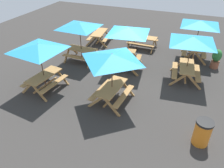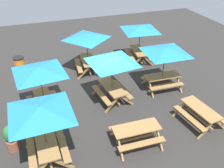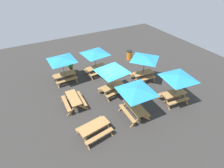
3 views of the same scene
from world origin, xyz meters
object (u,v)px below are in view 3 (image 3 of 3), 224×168
picnic_table_2 (178,79)px  picnic_table_4 (136,92)px  trash_bin_orange (129,55)px  picnic_table_1 (145,59)px  picnic_table_3 (94,128)px  potted_plant_0 (70,67)px  picnic_table_6 (62,61)px  picnic_table_5 (74,100)px  picnic_table_7 (95,54)px  picnic_table_0 (112,72)px

picnic_table_2 → picnic_table_4: same height
picnic_table_2 → trash_bin_orange: size_ratio=2.87×
picnic_table_1 → picnic_table_3: size_ratio=1.19×
picnic_table_3 → potted_plant_0: (-0.97, -7.48, 0.01)m
picnic_table_2 → picnic_table_1: bearing=-78.8°
picnic_table_3 → potted_plant_0: 7.54m
picnic_table_6 → trash_bin_orange: bearing=-175.7°
picnic_table_6 → potted_plant_0: bearing=-128.1°
picnic_table_5 → trash_bin_orange: trash_bin_orange is taller
picnic_table_2 → picnic_table_5: size_ratio=1.54×
potted_plant_0 → picnic_table_7: bearing=143.8°
trash_bin_orange → potted_plant_0: size_ratio=0.90×
picnic_table_0 → picnic_table_2: same height
picnic_table_1 → picnic_table_5: picnic_table_1 is taller
picnic_table_2 → picnic_table_4: 3.30m
picnic_table_5 → picnic_table_7: 4.60m
picnic_table_1 → picnic_table_6: same height
picnic_table_0 → picnic_table_3: (2.79, 2.95, -1.43)m
picnic_table_4 → picnic_table_5: bearing=-129.7°
trash_bin_orange → picnic_table_1: bearing=73.9°
picnic_table_3 → trash_bin_orange: trash_bin_orange is taller
picnic_table_3 → potted_plant_0: bearing=-104.8°
picnic_table_0 → picnic_table_7: (-0.08, -3.14, 0.00)m
picnic_table_5 → picnic_table_3: bearing=5.6°
picnic_table_1 → potted_plant_0: 6.66m
picnic_table_3 → picnic_table_7: 6.88m
picnic_table_7 → potted_plant_0: (1.90, -1.39, -1.41)m
picnic_table_0 → picnic_table_4: same height
picnic_table_0 → picnic_table_5: (3.01, -0.06, -1.43)m
picnic_table_0 → picnic_table_6: same height
picnic_table_4 → potted_plant_0: bearing=-162.9°
picnic_table_0 → picnic_table_7: same height
picnic_table_7 → trash_bin_orange: 4.55m
picnic_table_0 → picnic_table_6: size_ratio=0.99×
picnic_table_1 → picnic_table_6: size_ratio=0.83×
picnic_table_6 → potted_plant_0: picnic_table_6 is taller
picnic_table_3 → picnic_table_7: size_ratio=0.70×
picnic_table_6 → potted_plant_0: (-0.87, -1.20, -1.41)m
potted_plant_0 → picnic_table_3: bearing=82.6°
picnic_table_1 → picnic_table_6: 6.58m
picnic_table_2 → trash_bin_orange: bearing=-90.0°
picnic_table_2 → potted_plant_0: 9.24m
picnic_table_1 → picnic_table_5: (6.20, 0.31, -1.43)m
picnic_table_0 → picnic_table_4: bearing=85.8°
picnic_table_2 → picnic_table_6: same height
picnic_table_4 → picnic_table_6: bearing=-153.0°
picnic_table_2 → picnic_table_6: size_ratio=0.99×
picnic_table_1 → trash_bin_orange: 4.17m
picnic_table_7 → picnic_table_2: bearing=112.5°
picnic_table_3 → picnic_table_7: (-2.87, -6.09, 1.43)m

